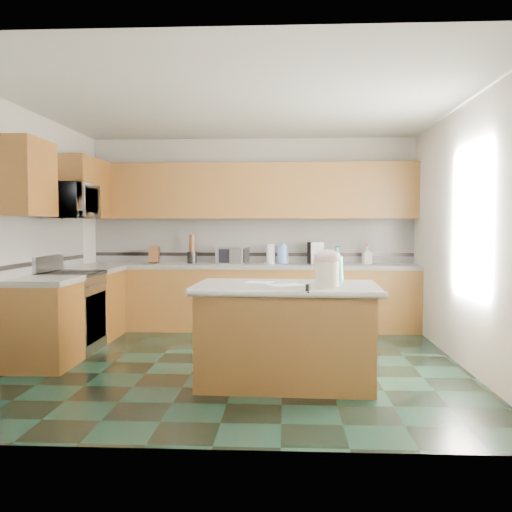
{
  "coord_description": "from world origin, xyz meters",
  "views": [
    {
      "loc": [
        0.48,
        -5.91,
        1.46
      ],
      "look_at": [
        0.15,
        0.35,
        1.12
      ],
      "focal_mm": 40.0,
      "sensor_mm": 36.0,
      "label": 1
    }
  ],
  "objects_px": {
    "island_top": "(286,287)",
    "soap_bottle_island": "(337,264)",
    "coffee_maker": "(315,253)",
    "island_base": "(286,337)",
    "toaster_oven": "(232,255)",
    "knife_block": "(154,255)",
    "treat_jar": "(327,274)"
  },
  "relations": [
    {
      "from": "island_top",
      "to": "treat_jar",
      "type": "distance_m",
      "value": 0.43
    },
    {
      "from": "soap_bottle_island",
      "to": "coffee_maker",
      "type": "xyz_separation_m",
      "value": [
        -0.06,
        2.65,
        -0.02
      ]
    },
    {
      "from": "treat_jar",
      "to": "toaster_oven",
      "type": "relative_size",
      "value": 0.55
    },
    {
      "from": "soap_bottle_island",
      "to": "coffee_maker",
      "type": "bearing_deg",
      "value": 67.12
    },
    {
      "from": "treat_jar",
      "to": "soap_bottle_island",
      "type": "relative_size",
      "value": 0.63
    },
    {
      "from": "island_base",
      "to": "coffee_maker",
      "type": "bearing_deg",
      "value": 84.09
    },
    {
      "from": "treat_jar",
      "to": "coffee_maker",
      "type": "bearing_deg",
      "value": 91.43
    },
    {
      "from": "soap_bottle_island",
      "to": "knife_block",
      "type": "xyz_separation_m",
      "value": [
        -2.34,
        2.62,
        -0.06
      ]
    },
    {
      "from": "island_base",
      "to": "soap_bottle_island",
      "type": "height_order",
      "value": "soap_bottle_island"
    },
    {
      "from": "coffee_maker",
      "to": "island_base",
      "type": "bearing_deg",
      "value": -112.12
    },
    {
      "from": "soap_bottle_island",
      "to": "treat_jar",
      "type": "bearing_deg",
      "value": -132.46
    },
    {
      "from": "island_top",
      "to": "soap_bottle_island",
      "type": "relative_size",
      "value": 4.73
    },
    {
      "from": "island_top",
      "to": "coffee_maker",
      "type": "height_order",
      "value": "coffee_maker"
    },
    {
      "from": "island_top",
      "to": "toaster_oven",
      "type": "bearing_deg",
      "value": 107.7
    },
    {
      "from": "soap_bottle_island",
      "to": "toaster_oven",
      "type": "relative_size",
      "value": 0.88
    },
    {
      "from": "knife_block",
      "to": "toaster_oven",
      "type": "bearing_deg",
      "value": 0.04
    },
    {
      "from": "knife_block",
      "to": "island_top",
      "type": "bearing_deg",
      "value": -55.92
    },
    {
      "from": "island_base",
      "to": "island_top",
      "type": "xyz_separation_m",
      "value": [
        -0.0,
        0.0,
        0.46
      ]
    },
    {
      "from": "island_base",
      "to": "toaster_oven",
      "type": "distance_m",
      "value": 2.93
    },
    {
      "from": "soap_bottle_island",
      "to": "toaster_oven",
      "type": "xyz_separation_m",
      "value": [
        -1.22,
        2.62,
        -0.06
      ]
    },
    {
      "from": "soap_bottle_island",
      "to": "knife_block",
      "type": "distance_m",
      "value": 3.51
    },
    {
      "from": "treat_jar",
      "to": "knife_block",
      "type": "bearing_deg",
      "value": 129.28
    },
    {
      "from": "soap_bottle_island",
      "to": "island_top",
      "type": "bearing_deg",
      "value": 172.55
    },
    {
      "from": "island_base",
      "to": "treat_jar",
      "type": "xyz_separation_m",
      "value": [
        0.36,
        -0.2,
        0.6
      ]
    },
    {
      "from": "island_top",
      "to": "treat_jar",
      "type": "height_order",
      "value": "treat_jar"
    },
    {
      "from": "island_top",
      "to": "knife_block",
      "type": "relative_size",
      "value": 7.0
    },
    {
      "from": "toaster_oven",
      "to": "coffee_maker",
      "type": "relative_size",
      "value": 1.31
    },
    {
      "from": "coffee_maker",
      "to": "knife_block",
      "type": "bearing_deg",
      "value": 166.99
    },
    {
      "from": "island_top",
      "to": "knife_block",
      "type": "distance_m",
      "value": 3.34
    },
    {
      "from": "knife_block",
      "to": "toaster_oven",
      "type": "distance_m",
      "value": 1.11
    },
    {
      "from": "island_top",
      "to": "treat_jar",
      "type": "bearing_deg",
      "value": -27.34
    },
    {
      "from": "toaster_oven",
      "to": "knife_block",
      "type": "bearing_deg",
      "value": -157.23
    }
  ]
}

